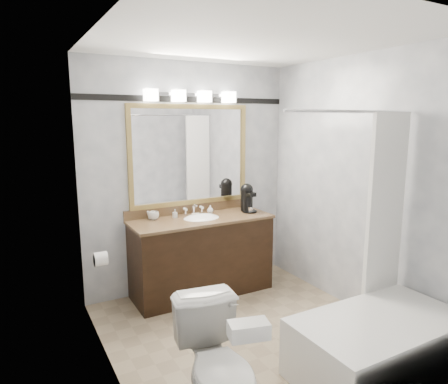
# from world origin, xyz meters

# --- Properties ---
(room) EXTENTS (2.42, 2.62, 2.52)m
(room) POSITION_xyz_m (0.00, 0.00, 1.25)
(room) COLOR gray
(room) RESTS_ON ground
(vanity) EXTENTS (1.53, 0.58, 0.97)m
(vanity) POSITION_xyz_m (0.00, 1.02, 0.44)
(vanity) COLOR black
(vanity) RESTS_ON ground
(mirror) EXTENTS (1.40, 0.04, 1.10)m
(mirror) POSITION_xyz_m (0.00, 1.28, 1.50)
(mirror) COLOR #AC904D
(mirror) RESTS_ON room
(vanity_light_bar) EXTENTS (1.02, 0.14, 0.12)m
(vanity_light_bar) POSITION_xyz_m (0.00, 1.23, 2.13)
(vanity_light_bar) COLOR silver
(vanity_light_bar) RESTS_ON room
(accent_stripe) EXTENTS (2.40, 0.01, 0.06)m
(accent_stripe) POSITION_xyz_m (0.00, 1.29, 2.10)
(accent_stripe) COLOR black
(accent_stripe) RESTS_ON room
(bathtub) EXTENTS (1.30, 0.75, 1.96)m
(bathtub) POSITION_xyz_m (0.55, -0.90, 0.28)
(bathtub) COLOR white
(bathtub) RESTS_ON ground
(tp_roll) EXTENTS (0.11, 0.12, 0.12)m
(tp_roll) POSITION_xyz_m (-1.14, 0.66, 0.70)
(tp_roll) COLOR white
(tp_roll) RESTS_ON room
(toilet) EXTENTS (0.53, 0.81, 0.77)m
(toilet) POSITION_xyz_m (-0.75, -0.79, 0.38)
(toilet) COLOR white
(toilet) RESTS_ON ground
(tissue_box) EXTENTS (0.23, 0.17, 0.09)m
(tissue_box) POSITION_xyz_m (-0.75, -1.12, 0.81)
(tissue_box) COLOR white
(tissue_box) RESTS_ON toilet
(coffee_maker) EXTENTS (0.17, 0.21, 0.32)m
(coffee_maker) POSITION_xyz_m (0.59, 1.04, 1.02)
(coffee_maker) COLOR black
(coffee_maker) RESTS_ON vanity
(cup_left) EXTENTS (0.13, 0.13, 0.08)m
(cup_left) POSITION_xyz_m (-0.47, 1.19, 0.89)
(cup_left) COLOR white
(cup_left) RESTS_ON vanity
(cup_right) EXTENTS (0.09, 0.09, 0.08)m
(cup_right) POSITION_xyz_m (-0.48, 1.23, 0.89)
(cup_right) COLOR white
(cup_right) RESTS_ON vanity
(soap_bottle_a) EXTENTS (0.04, 0.04, 0.09)m
(soap_bottle_a) POSITION_xyz_m (-0.25, 1.15, 0.90)
(soap_bottle_a) COLOR white
(soap_bottle_a) RESTS_ON vanity
(soap_bottle_b) EXTENTS (0.08, 0.08, 0.09)m
(soap_bottle_b) POSITION_xyz_m (0.18, 1.16, 0.89)
(soap_bottle_b) COLOR white
(soap_bottle_b) RESTS_ON vanity
(soap_bar) EXTENTS (0.09, 0.07, 0.02)m
(soap_bar) POSITION_xyz_m (-0.01, 1.13, 0.86)
(soap_bar) COLOR beige
(soap_bar) RESTS_ON vanity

